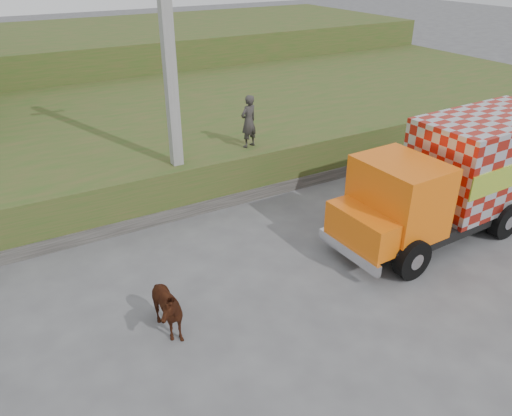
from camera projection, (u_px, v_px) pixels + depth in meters
ground at (290, 275)px, 12.24m from camera, size 120.00×120.00×0.00m
embankment at (151, 131)px, 19.57m from camera, size 40.00×12.00×1.50m
embankment_far at (79, 59)px, 28.44m from camera, size 40.00×12.00×3.00m
retaining_strip at (154, 216)px, 14.49m from camera, size 16.00×0.50×0.40m
utility_pole at (170, 75)px, 13.44m from camera, size 1.20×0.30×8.00m
cargo_truck at (461, 176)px, 13.57m from camera, size 7.14×2.67×3.15m
cow at (162, 308)px, 10.15m from camera, size 0.81×1.51×1.22m
pedestrian at (249, 121)px, 15.52m from camera, size 0.69×0.55×1.66m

